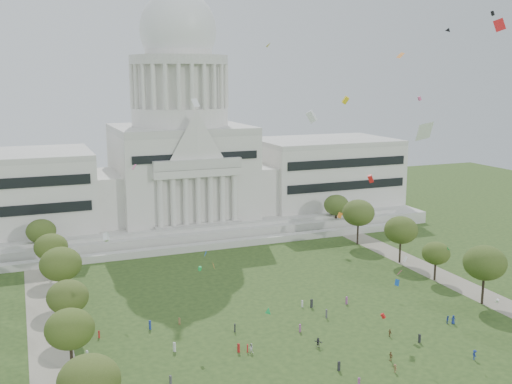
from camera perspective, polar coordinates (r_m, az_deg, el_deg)
name	(u,v)px	position (r m, az deg, el deg)	size (l,w,h in m)	color
ground	(352,374)	(109.55, 9.11, -16.72)	(400.00, 400.00, 0.00)	#2A421B
capitol	(181,161)	(204.84, -7.11, 2.92)	(160.00, 64.50, 91.30)	#BBB8B0
path_left	(50,347)	(123.69, -18.99, -13.83)	(8.00, 160.00, 0.04)	gray
path_right	(458,284)	(158.26, 18.68, -8.29)	(8.00, 160.00, 0.04)	gray
row_tree_l_1	(89,381)	(90.33, -15.61, -16.95)	(8.86, 8.86, 12.59)	black
row_tree_l_2	(70,329)	(108.78, -17.32, -12.35)	(8.42, 8.42, 11.97)	black
row_tree_r_2	(485,263)	(144.03, 20.97, -6.32)	(9.55, 9.55, 13.58)	black
row_tree_l_3	(68,297)	(124.39, -17.50, -9.51)	(8.12, 8.12, 11.55)	black
row_tree_r_3	(436,253)	(157.21, 16.77, -5.60)	(7.01, 7.01, 9.98)	black
row_tree_l_4	(61,264)	(141.55, -18.11, -6.54)	(9.29, 9.29, 13.21)	black
row_tree_r_4	(401,230)	(168.78, 13.64, -3.54)	(9.19, 9.19, 13.06)	black
row_tree_l_5	(51,247)	(159.62, -18.94, -4.99)	(8.33, 8.33, 11.85)	black
row_tree_r_5	(358,213)	(184.27, 9.73, -1.96)	(9.82, 9.82, 13.96)	black
row_tree_l_6	(41,231)	(177.14, -19.79, -3.54)	(8.19, 8.19, 11.64)	black
row_tree_r_6	(336,205)	(200.89, 7.67, -1.25)	(8.42, 8.42, 11.97)	black
person_0	(453,320)	(133.54, 18.28, -11.47)	(0.92, 0.60, 1.89)	navy
person_2	(448,320)	(133.48, 17.82, -11.50)	(0.82, 0.50, 1.68)	navy
person_3	(395,368)	(110.99, 13.09, -16.05)	(0.98, 0.51, 1.52)	olive
person_4	(391,356)	(114.85, 12.70, -15.01)	(1.00, 0.55, 1.71)	olive
person_5	(318,342)	(117.74, 5.94, -14.07)	(1.74, 0.69, 1.88)	#4C4C51
person_8	(251,348)	(115.08, -0.48, -14.64)	(0.89, 0.55, 1.82)	silver
person_9	(475,355)	(119.34, 20.10, -14.36)	(1.21, 0.63, 1.88)	navy
person_10	(390,333)	(124.32, 12.63, -12.96)	(0.93, 0.51, 1.58)	olive
distant_crowd	(246,346)	(116.05, -0.94, -14.44)	(60.91, 37.85, 1.93)	#994C8C
kite_swarm	(342,202)	(110.34, 8.18, -0.97)	(88.77, 100.62, 59.09)	#E54C8C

